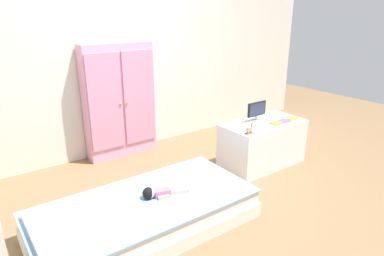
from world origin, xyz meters
name	(u,v)px	position (x,y,z in m)	size (l,w,h in m)	color
ground_plane	(189,204)	(0.00, 0.00, -0.01)	(10.00, 10.00, 0.02)	brown
back_wall	(110,42)	(0.00, 1.57, 1.35)	(6.40, 0.05, 2.70)	silver
bed	(146,215)	(-0.51, -0.10, 0.13)	(1.79, 0.87, 0.26)	silver
pillow	(55,229)	(-1.20, -0.10, 0.29)	(0.32, 0.62, 0.06)	silver
doll	(157,193)	(-0.39, -0.11, 0.29)	(0.39, 0.17, 0.10)	#D6668E
wardrobe	(119,101)	(0.00, 1.42, 0.68)	(0.84, 0.25, 1.35)	#E599BC
tv_stand	(262,143)	(1.17, 0.20, 0.26)	(0.95, 0.50, 0.51)	silver
tv_monitor	(257,110)	(1.14, 0.29, 0.64)	(0.26, 0.10, 0.22)	#99999E
rocking_horse_toy	(250,128)	(0.79, 0.03, 0.57)	(0.10, 0.04, 0.12)	#8E6642
book_orange	(276,123)	(1.25, 0.09, 0.52)	(0.11, 0.10, 0.01)	orange
book_purple	(283,121)	(1.37, 0.09, 0.52)	(0.16, 0.10, 0.01)	#8E51B2
book_yellow	(293,118)	(1.54, 0.09, 0.52)	(0.12, 0.08, 0.02)	gold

